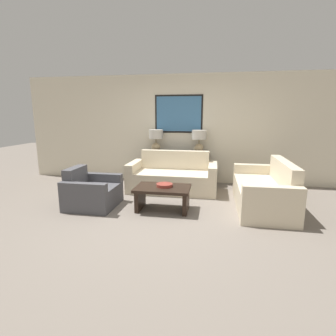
{
  "coord_description": "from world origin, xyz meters",
  "views": [
    {
      "loc": [
        0.89,
        -4.14,
        1.7
      ],
      "look_at": [
        0.0,
        0.86,
        0.65
      ],
      "focal_mm": 28.0,
      "sensor_mm": 36.0,
      "label": 1
    }
  ],
  "objects_px": {
    "console_table": "(177,168)",
    "couch_by_side": "(264,191)",
    "armchair_near_back_wall": "(92,193)",
    "couch_by_back_wall": "(173,178)",
    "table_lamp_left": "(156,138)",
    "coffee_table": "(163,194)",
    "decorative_bowl": "(165,185)",
    "table_lamp_right": "(199,139)"
  },
  "relations": [
    {
      "from": "table_lamp_right",
      "to": "armchair_near_back_wall",
      "type": "bearing_deg",
      "value": -133.87
    },
    {
      "from": "console_table",
      "to": "couch_by_back_wall",
      "type": "height_order",
      "value": "couch_by_back_wall"
    },
    {
      "from": "coffee_table",
      "to": "decorative_bowl",
      "type": "height_order",
      "value": "decorative_bowl"
    },
    {
      "from": "table_lamp_left",
      "to": "couch_by_back_wall",
      "type": "height_order",
      "value": "table_lamp_left"
    },
    {
      "from": "couch_by_back_wall",
      "to": "decorative_bowl",
      "type": "xyz_separation_m",
      "value": [
        0.04,
        -1.22,
        0.16
      ]
    },
    {
      "from": "table_lamp_left",
      "to": "decorative_bowl",
      "type": "relative_size",
      "value": 1.97
    },
    {
      "from": "table_lamp_right",
      "to": "table_lamp_left",
      "type": "bearing_deg",
      "value": 180.0
    },
    {
      "from": "table_lamp_left",
      "to": "decorative_bowl",
      "type": "bearing_deg",
      "value": -73.06
    },
    {
      "from": "armchair_near_back_wall",
      "to": "couch_by_side",
      "type": "bearing_deg",
      "value": 9.26
    },
    {
      "from": "couch_by_side",
      "to": "armchair_near_back_wall",
      "type": "relative_size",
      "value": 2.18
    },
    {
      "from": "coffee_table",
      "to": "armchair_near_back_wall",
      "type": "relative_size",
      "value": 1.09
    },
    {
      "from": "console_table",
      "to": "couch_by_back_wall",
      "type": "xyz_separation_m",
      "value": [
        0.0,
        -0.66,
        -0.08
      ]
    },
    {
      "from": "couch_by_back_wall",
      "to": "armchair_near_back_wall",
      "type": "height_order",
      "value": "couch_by_back_wall"
    },
    {
      "from": "table_lamp_left",
      "to": "couch_by_side",
      "type": "xyz_separation_m",
      "value": [
        2.36,
        -1.42,
        -0.82
      ]
    },
    {
      "from": "console_table",
      "to": "armchair_near_back_wall",
      "type": "xyz_separation_m",
      "value": [
        -1.33,
        -1.93,
        -0.12
      ]
    },
    {
      "from": "table_lamp_left",
      "to": "table_lamp_right",
      "type": "relative_size",
      "value": 1.0
    },
    {
      "from": "table_lamp_left",
      "to": "couch_by_side",
      "type": "relative_size",
      "value": 0.29
    },
    {
      "from": "console_table",
      "to": "couch_by_side",
      "type": "xyz_separation_m",
      "value": [
        1.83,
        -1.42,
        -0.08
      ]
    },
    {
      "from": "table_lamp_left",
      "to": "couch_by_back_wall",
      "type": "relative_size",
      "value": 0.29
    },
    {
      "from": "table_lamp_left",
      "to": "coffee_table",
      "type": "bearing_deg",
      "value": -74.09
    },
    {
      "from": "table_lamp_left",
      "to": "console_table",
      "type": "bearing_deg",
      "value": 0.0
    },
    {
      "from": "decorative_bowl",
      "to": "couch_by_side",
      "type": "bearing_deg",
      "value": 14.27
    },
    {
      "from": "armchair_near_back_wall",
      "to": "coffee_table",
      "type": "bearing_deg",
      "value": 1.32
    },
    {
      "from": "couch_by_back_wall",
      "to": "couch_by_side",
      "type": "height_order",
      "value": "same"
    },
    {
      "from": "table_lamp_right",
      "to": "armchair_near_back_wall",
      "type": "relative_size",
      "value": 0.64
    },
    {
      "from": "console_table",
      "to": "table_lamp_right",
      "type": "distance_m",
      "value": 0.91
    },
    {
      "from": "table_lamp_right",
      "to": "decorative_bowl",
      "type": "bearing_deg",
      "value": -104.52
    },
    {
      "from": "table_lamp_left",
      "to": "couch_by_back_wall",
      "type": "bearing_deg",
      "value": -51.28
    },
    {
      "from": "armchair_near_back_wall",
      "to": "table_lamp_left",
      "type": "bearing_deg",
      "value": 67.43
    },
    {
      "from": "console_table",
      "to": "decorative_bowl",
      "type": "bearing_deg",
      "value": -88.69
    },
    {
      "from": "table_lamp_left",
      "to": "table_lamp_right",
      "type": "xyz_separation_m",
      "value": [
        1.06,
        0.0,
        0.0
      ]
    },
    {
      "from": "couch_by_side",
      "to": "coffee_table",
      "type": "xyz_separation_m",
      "value": [
        -1.82,
        -0.48,
        0.01
      ]
    },
    {
      "from": "coffee_table",
      "to": "table_lamp_left",
      "type": "bearing_deg",
      "value": 105.91
    },
    {
      "from": "armchair_near_back_wall",
      "to": "console_table",
      "type": "bearing_deg",
      "value": 55.45
    },
    {
      "from": "console_table",
      "to": "coffee_table",
      "type": "bearing_deg",
      "value": -89.56
    },
    {
      "from": "table_lamp_right",
      "to": "decorative_bowl",
      "type": "xyz_separation_m",
      "value": [
        -0.49,
        -1.87,
        -0.66
      ]
    },
    {
      "from": "table_lamp_left",
      "to": "armchair_near_back_wall",
      "type": "bearing_deg",
      "value": -112.57
    },
    {
      "from": "coffee_table",
      "to": "armchair_near_back_wall",
      "type": "bearing_deg",
      "value": -178.68
    },
    {
      "from": "decorative_bowl",
      "to": "couch_by_back_wall",
      "type": "bearing_deg",
      "value": 92.01
    },
    {
      "from": "decorative_bowl",
      "to": "armchair_near_back_wall",
      "type": "bearing_deg",
      "value": -177.47
    },
    {
      "from": "coffee_table",
      "to": "armchair_near_back_wall",
      "type": "xyz_separation_m",
      "value": [
        -1.35,
        -0.03,
        -0.04
      ]
    },
    {
      "from": "console_table",
      "to": "couch_by_back_wall",
      "type": "distance_m",
      "value": 0.66
    }
  ]
}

